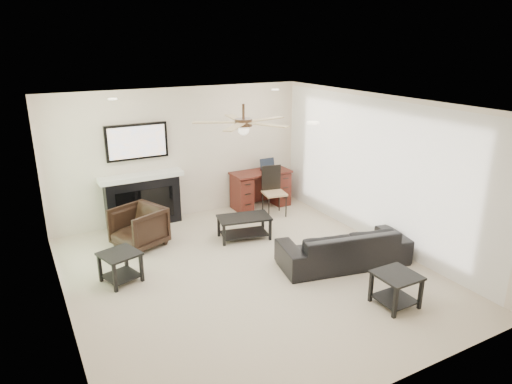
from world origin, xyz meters
TOP-DOWN VIEW (x-y plane):
  - room_shell at (0.19, 0.08)m, footprint 5.50×5.54m
  - sofa at (1.44, -0.43)m, footprint 2.11×1.17m
  - armchair at (-1.16, 1.72)m, footprint 0.98×0.97m
  - coffee_table at (0.54, 1.17)m, footprint 0.98×0.67m
  - end_table_near at (1.29, -1.68)m, footprint 0.52×0.52m
  - end_table_left at (-1.71, 0.67)m, footprint 0.62×0.62m
  - fireplace_unit at (-0.83, 2.58)m, footprint 1.52×0.34m
  - desk at (1.58, 2.43)m, footprint 1.22×0.56m
  - desk_chair at (1.58, 1.88)m, footprint 0.49×0.51m
  - laptop at (1.78, 2.41)m, footprint 0.33×0.24m

SIDE VIEW (x-z plane):
  - coffee_table at x=0.54m, z-range 0.00..0.40m
  - end_table_near at x=1.29m, z-range 0.00..0.45m
  - end_table_left at x=-1.71m, z-range 0.00..0.45m
  - sofa at x=1.44m, z-range 0.00..0.58m
  - armchair at x=-1.16m, z-range 0.00..0.69m
  - desk at x=1.58m, z-range 0.00..0.76m
  - desk_chair at x=1.58m, z-range 0.00..0.97m
  - laptop at x=1.78m, z-range 0.76..0.99m
  - fireplace_unit at x=-0.83m, z-range 0.00..1.91m
  - room_shell at x=0.19m, z-range 0.42..2.94m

